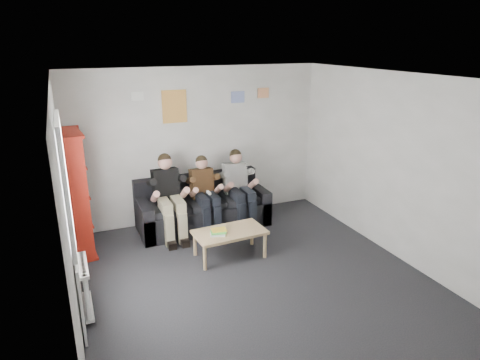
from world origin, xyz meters
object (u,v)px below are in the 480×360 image
(bookshelf, at_px, (78,193))
(person_left, at_px, (169,197))
(coffee_table, at_px, (230,234))
(person_middle, at_px, (206,194))
(person_right, at_px, (240,189))
(sofa, at_px, (202,209))

(bookshelf, relative_size, person_left, 1.37)
(coffee_table, height_order, person_middle, person_middle)
(person_middle, bearing_deg, bookshelf, 178.64)
(person_right, bearing_deg, person_left, -174.16)
(sofa, distance_m, person_left, 0.75)
(person_middle, bearing_deg, person_left, 179.16)
(coffee_table, bearing_deg, bookshelf, 152.29)
(bookshelf, height_order, person_left, bookshelf)
(person_left, relative_size, person_middle, 1.07)
(sofa, relative_size, coffee_table, 2.12)
(person_left, bearing_deg, bookshelf, 177.39)
(bookshelf, bearing_deg, coffee_table, -32.71)
(coffee_table, relative_size, person_middle, 0.82)
(bookshelf, bearing_deg, sofa, 0.67)
(bookshelf, distance_m, person_right, 2.63)
(person_right, bearing_deg, sofa, 167.71)
(sofa, xyz_separation_m, person_middle, (0.00, -0.20, 0.33))
(coffee_table, distance_m, person_right, 1.25)
(bookshelf, relative_size, coffee_table, 1.80)
(sofa, xyz_separation_m, bookshelf, (-1.99, -0.20, 0.63))
(bookshelf, xyz_separation_m, person_right, (2.61, -0.00, -0.28))
(sofa, distance_m, person_middle, 0.39)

